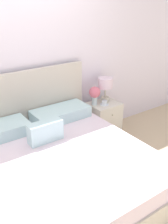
# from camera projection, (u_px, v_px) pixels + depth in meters

# --- Properties ---
(ground_plane) EXTENTS (12.00, 12.00, 0.00)m
(ground_plane) POSITION_uv_depth(u_px,v_px,m) (27.00, 154.00, 3.60)
(ground_plane) COLOR #CCB28E
(wall_back) EXTENTS (8.00, 0.06, 2.60)m
(wall_back) POSITION_uv_depth(u_px,v_px,m) (14.00, 59.00, 3.11)
(wall_back) COLOR white
(wall_back) RESTS_ON ground_plane
(bed) EXTENTS (1.79, 1.94, 1.17)m
(bed) POSITION_uv_depth(u_px,v_px,m) (58.00, 169.00, 2.82)
(bed) COLOR beige
(bed) RESTS_ON ground_plane
(nightstand) EXTENTS (0.44, 0.39, 0.54)m
(nightstand) POSITION_uv_depth(u_px,v_px,m) (104.00, 120.00, 3.95)
(nightstand) COLOR silver
(nightstand) RESTS_ON ground_plane
(table_lamp) EXTENTS (0.22, 0.22, 0.36)m
(table_lamp) POSITION_uv_depth(u_px,v_px,m) (105.00, 85.00, 3.81)
(table_lamp) COLOR beige
(table_lamp) RESTS_ON nightstand
(flower_vase) EXTENTS (0.16, 0.16, 0.27)m
(flower_vase) POSITION_uv_depth(u_px,v_px,m) (95.00, 94.00, 3.73)
(flower_vase) COLOR silver
(flower_vase) RESTS_ON nightstand
(teacup) EXTENTS (0.13, 0.13, 0.06)m
(teacup) POSITION_uv_depth(u_px,v_px,m) (104.00, 103.00, 3.78)
(teacup) COLOR white
(teacup) RESTS_ON nightstand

